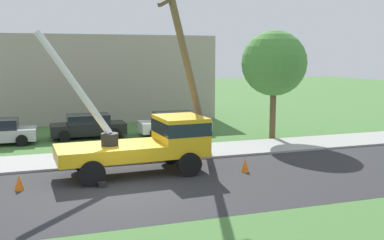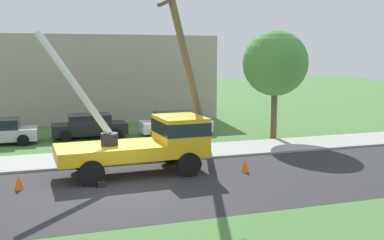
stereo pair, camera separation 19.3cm
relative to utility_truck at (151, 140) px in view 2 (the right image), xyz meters
name	(u,v)px [view 2 (the right image)]	position (x,y,z in m)	size (l,w,h in m)	color
ground_plane	(90,136)	(-1.61, 9.75, -1.41)	(120.00, 120.00, 0.00)	#477538
road_asphalt	(123,190)	(-1.61, -2.25, -1.40)	(80.00, 7.59, 0.01)	#2B2B2D
sidewalk_strip	(104,158)	(-1.61, 3.19, -1.36)	(80.00, 3.28, 0.10)	#9E9E99
utility_truck	(151,140)	(0.00, 0.00, 0.00)	(6.86, 3.21, 5.98)	gold
leaning_utility_pole	(188,69)	(2.07, 1.28, 2.91)	(3.36, 2.54, 8.46)	brown
traffic_cone_ahead	(245,166)	(3.80, -1.25, -1.13)	(0.36, 0.36, 0.56)	orange
traffic_cone_behind	(19,182)	(-5.29, -0.97, -1.13)	(0.36, 0.36, 0.56)	orange
traffic_cone_curbside	(199,157)	(2.48, 0.98, -1.13)	(0.36, 0.36, 0.56)	orange
parked_sedan_black	(89,126)	(-1.69, 9.14, -0.70)	(4.40, 2.02, 1.42)	black
parked_sedan_white	(176,123)	(3.56, 8.56, -0.70)	(4.44, 2.09, 1.42)	silver
roadside_tree_near	(275,64)	(8.70, 5.35, 3.05)	(3.83, 3.83, 6.40)	brown
lowrise_building_backdrop	(95,77)	(-0.34, 17.57, 1.79)	(18.00, 6.00, 6.40)	#A5998C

